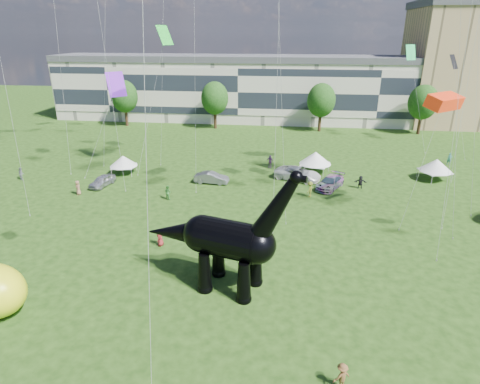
# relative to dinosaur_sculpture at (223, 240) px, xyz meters

# --- Properties ---
(ground) EXTENTS (220.00, 220.00, 0.00)m
(ground) POSITION_rel_dinosaur_sculpture_xyz_m (1.90, -1.65, -3.82)
(ground) COLOR #16330C
(ground) RESTS_ON ground
(terrace_row) EXTENTS (78.00, 11.00, 12.00)m
(terrace_row) POSITION_rel_dinosaur_sculpture_xyz_m (-6.10, 60.35, 2.18)
(terrace_row) COLOR beige
(terrace_row) RESTS_ON ground
(tree_far_left) EXTENTS (5.20, 5.20, 9.44)m
(tree_far_left) POSITION_rel_dinosaur_sculpture_xyz_m (-28.10, 51.35, 2.48)
(tree_far_left) COLOR #382314
(tree_far_left) RESTS_ON ground
(tree_mid_left) EXTENTS (5.20, 5.20, 9.44)m
(tree_mid_left) POSITION_rel_dinosaur_sculpture_xyz_m (-10.10, 51.35, 2.48)
(tree_mid_left) COLOR #382314
(tree_mid_left) RESTS_ON ground
(tree_mid_right) EXTENTS (5.20, 5.20, 9.44)m
(tree_mid_right) POSITION_rel_dinosaur_sculpture_xyz_m (9.90, 51.35, 2.48)
(tree_mid_right) COLOR #382314
(tree_mid_right) RESTS_ON ground
(tree_far_right) EXTENTS (5.20, 5.20, 9.44)m
(tree_far_right) POSITION_rel_dinosaur_sculpture_xyz_m (27.90, 51.35, 2.48)
(tree_far_right) COLOR #382314
(tree_far_right) RESTS_ON ground
(dinosaur_sculpture) EXTENTS (12.31, 5.16, 10.10)m
(dinosaur_sculpture) POSITION_rel_dinosaur_sculpture_xyz_m (0.00, 0.00, 0.00)
(dinosaur_sculpture) COLOR black
(dinosaur_sculpture) RESTS_ON ground
(car_silver) EXTENTS (2.41, 4.16, 1.33)m
(car_silver) POSITION_rel_dinosaur_sculpture_xyz_m (-18.11, 18.53, -3.15)
(car_silver) COLOR silver
(car_silver) RESTS_ON ground
(car_grey) EXTENTS (4.36, 1.80, 1.40)m
(car_grey) POSITION_rel_dinosaur_sculpture_xyz_m (-5.03, 21.20, -3.11)
(car_grey) COLOR slate
(car_grey) RESTS_ON ground
(car_white) EXTENTS (6.47, 4.69, 1.64)m
(car_white) POSITION_rel_dinosaur_sculpture_xyz_m (5.65, 23.83, -3.00)
(car_white) COLOR white
(car_white) RESTS_ON ground
(car_dark) EXTENTS (4.16, 5.46, 1.47)m
(car_dark) POSITION_rel_dinosaur_sculpture_xyz_m (9.48, 21.28, -3.08)
(car_dark) COLOR #595960
(car_dark) RESTS_ON ground
(gazebo_near) EXTENTS (5.24, 5.24, 2.91)m
(gazebo_near) POSITION_rel_dinosaur_sculpture_xyz_m (7.90, 26.88, -1.77)
(gazebo_near) COLOR white
(gazebo_near) RESTS_ON ground
(gazebo_far) EXTENTS (5.07, 5.07, 2.75)m
(gazebo_far) POSITION_rel_dinosaur_sculpture_xyz_m (22.90, 25.99, -1.88)
(gazebo_far) COLOR silver
(gazebo_far) RESTS_ON ground
(gazebo_left) EXTENTS (3.90, 3.90, 2.47)m
(gazebo_left) POSITION_rel_dinosaur_sculpture_xyz_m (-17.26, 23.35, -2.08)
(gazebo_left) COLOR silver
(gazebo_left) RESTS_ON ground
(visitors) EXTENTS (57.25, 41.99, 1.86)m
(visitors) POSITION_rel_dinosaur_sculpture_xyz_m (-0.41, 15.78, -2.97)
(visitors) COLOR black
(visitors) RESTS_ON ground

